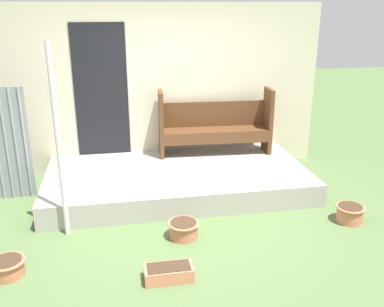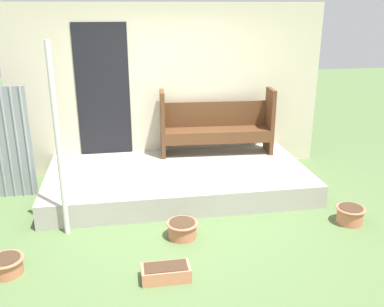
% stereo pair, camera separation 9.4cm
% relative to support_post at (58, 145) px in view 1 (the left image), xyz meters
% --- Properties ---
extents(ground_plane, '(24.00, 24.00, 0.00)m').
position_rel_support_post_xyz_m(ground_plane, '(1.35, 0.09, -1.11)').
color(ground_plane, '#516B3D').
extents(porch_slab, '(3.71, 1.85, 0.31)m').
position_rel_support_post_xyz_m(porch_slab, '(1.47, 1.02, -0.96)').
color(porch_slab, '#A8A399').
rests_on(porch_slab, ground_plane).
extents(house_wall, '(4.91, 0.08, 2.60)m').
position_rel_support_post_xyz_m(house_wall, '(1.43, 1.97, 0.19)').
color(house_wall, beige).
rests_on(house_wall, ground_plane).
extents(support_post, '(0.06, 0.06, 2.23)m').
position_rel_support_post_xyz_m(support_post, '(0.00, 0.00, 0.00)').
color(support_post, silver).
rests_on(support_post, ground_plane).
extents(bench, '(1.77, 0.50, 1.02)m').
position_rel_support_post_xyz_m(bench, '(2.17, 1.66, -0.31)').
color(bench, '#54331C').
rests_on(bench, porch_slab).
extents(flower_pot_left, '(0.35, 0.35, 0.18)m').
position_rel_support_post_xyz_m(flower_pot_left, '(-0.51, -0.74, -1.01)').
color(flower_pot_left, '#C67251').
rests_on(flower_pot_left, ground_plane).
extents(flower_pot_middle, '(0.37, 0.37, 0.20)m').
position_rel_support_post_xyz_m(flower_pot_middle, '(1.33, -0.32, -1.00)').
color(flower_pot_middle, '#C67251').
rests_on(flower_pot_middle, ground_plane).
extents(flower_pot_right, '(0.36, 0.36, 0.22)m').
position_rel_support_post_xyz_m(flower_pot_right, '(3.43, -0.33, -0.99)').
color(flower_pot_right, '#C67251').
rests_on(flower_pot_right, ground_plane).
extents(planter_box_rect, '(0.48, 0.23, 0.15)m').
position_rel_support_post_xyz_m(planter_box_rect, '(1.05, -1.09, -1.04)').
color(planter_box_rect, tan).
rests_on(planter_box_rect, ground_plane).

